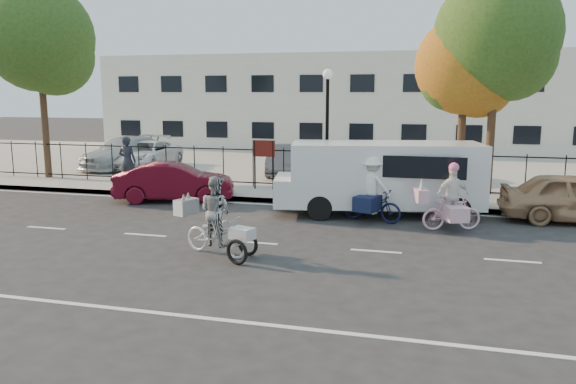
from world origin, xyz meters
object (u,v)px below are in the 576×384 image
(white_van, at_px, (382,175))
(lot_car_a, at_px, (125,152))
(red_sedan, at_px, (174,182))
(bull_bike, at_px, (371,195))
(pedestrian, at_px, (128,161))
(lot_car_b, at_px, (145,154))
(lot_car_d, at_px, (443,166))
(lamppost, at_px, (327,109))
(unicorn_bike, at_px, (451,206))
(lot_car_c, at_px, (284,160))
(zebra_trike, at_px, (216,225))

(white_van, xyz_separation_m, lot_car_a, (-12.69, 6.69, -0.33))
(white_van, bearing_deg, red_sedan, 166.15)
(bull_bike, height_order, pedestrian, pedestrian)
(lot_car_b, bearing_deg, white_van, -32.41)
(red_sedan, distance_m, lot_car_b, 8.03)
(pedestrian, distance_m, lot_car_d, 12.56)
(lamppost, distance_m, unicorn_bike, 6.43)
(pedestrian, bearing_deg, lot_car_a, -60.97)
(pedestrian, relative_size, lot_car_c, 0.48)
(lot_car_b, bearing_deg, pedestrian, -70.54)
(lamppost, bearing_deg, lot_car_c, 124.77)
(zebra_trike, height_order, pedestrian, pedestrian)
(bull_bike, distance_m, lot_car_d, 7.92)
(lot_car_b, bearing_deg, red_sedan, -56.43)
(lot_car_b, bearing_deg, lot_car_a, -172.96)
(red_sedan, bearing_deg, lot_car_a, 23.81)
(lot_car_d, bearing_deg, unicorn_bike, -107.45)
(lot_car_b, bearing_deg, bull_bike, -36.46)
(unicorn_bike, bearing_deg, bull_bike, 57.34)
(white_van, height_order, lot_car_c, white_van)
(lamppost, xyz_separation_m, lot_car_c, (-2.62, 3.77, -2.31))
(red_sedan, relative_size, pedestrian, 2.12)
(zebra_trike, xyz_separation_m, white_van, (3.21, 5.37, 0.50))
(white_van, xyz_separation_m, lot_car_b, (-11.72, 6.84, -0.42))
(lot_car_a, distance_m, lot_car_c, 7.88)
(lot_car_d, bearing_deg, lot_car_a, 161.33)
(bull_bike, height_order, lot_car_a, bull_bike)
(bull_bike, distance_m, lot_car_c, 8.76)
(lot_car_d, bearing_deg, pedestrian, -177.11)
(pedestrian, height_order, lot_car_a, pedestrian)
(unicorn_bike, distance_m, white_van, 2.62)
(bull_bike, distance_m, white_van, 1.14)
(unicorn_bike, distance_m, lot_car_c, 10.51)
(zebra_trike, height_order, white_van, white_van)
(white_van, height_order, red_sedan, white_van)
(lot_car_b, relative_size, lot_car_d, 1.34)
(lamppost, height_order, red_sedan, lamppost)
(bull_bike, bearing_deg, lot_car_c, 50.52)
(bull_bike, relative_size, lot_car_c, 0.53)
(unicorn_bike, bearing_deg, white_van, 33.21)
(zebra_trike, distance_m, bull_bike, 5.29)
(zebra_trike, height_order, lot_car_c, zebra_trike)
(lamppost, relative_size, unicorn_bike, 2.31)
(zebra_trike, bearing_deg, lamppost, 12.18)
(unicorn_bike, bearing_deg, lot_car_c, 22.08)
(zebra_trike, xyz_separation_m, bull_bike, (3.02, 4.34, 0.05))
(zebra_trike, height_order, bull_bike, bull_bike)
(unicorn_bike, height_order, lot_car_c, unicorn_bike)
(lot_car_c, bearing_deg, lamppost, -68.07)
(lamppost, distance_m, white_van, 3.92)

